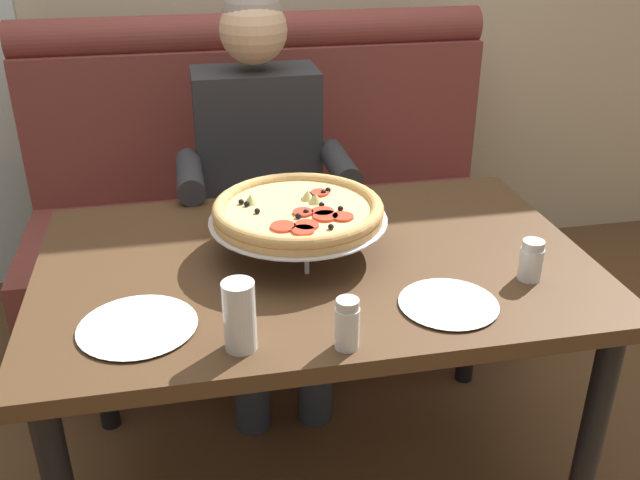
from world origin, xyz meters
TOP-DOWN VIEW (x-y plane):
  - ground_plane at (0.00, 0.00)m, footprint 16.00×16.00m
  - booth_bench at (0.00, 0.90)m, footprint 1.73×0.78m
  - dining_table at (0.00, 0.00)m, footprint 1.33×0.86m
  - diner_main at (-0.05, 0.63)m, footprint 0.54×0.64m
  - pizza at (-0.03, 0.05)m, footprint 0.44×0.44m
  - shaker_pepper_flakes at (0.47, -0.19)m, footprint 0.05×0.05m
  - shaker_oregano at (-0.01, -0.37)m, footprint 0.05×0.05m
  - plate_near_left at (-0.42, -0.22)m, footprint 0.25×0.25m
  - plate_near_right at (0.24, -0.27)m, footprint 0.22×0.22m
  - drinking_glass at (-0.21, -0.33)m, footprint 0.06×0.06m

SIDE VIEW (x-z plane):
  - ground_plane at x=0.00m, z-range 0.00..0.00m
  - booth_bench at x=0.00m, z-range -0.17..0.96m
  - dining_table at x=0.00m, z-range 0.28..1.00m
  - diner_main at x=-0.05m, z-range 0.07..1.35m
  - plate_near_left at x=-0.42m, z-range 0.72..0.74m
  - plate_near_right at x=0.24m, z-range 0.72..0.74m
  - shaker_pepper_flakes at x=0.47m, z-range 0.71..0.81m
  - shaker_oregano at x=-0.01m, z-range 0.71..0.82m
  - drinking_glass at x=-0.21m, z-range 0.71..0.86m
  - pizza at x=-0.03m, z-range 0.76..0.90m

